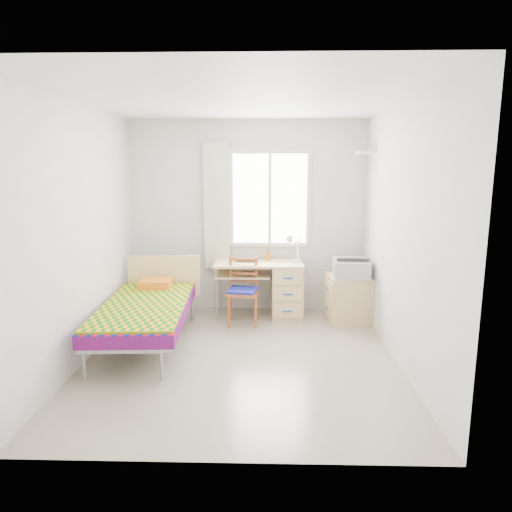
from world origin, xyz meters
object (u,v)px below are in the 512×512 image
(desk, at_px, (282,287))
(cabinet, at_px, (349,299))
(printer, at_px, (351,267))
(chair, at_px, (244,286))
(bed, at_px, (147,308))

(desk, xyz_separation_m, cabinet, (0.87, -0.23, -0.09))
(printer, bearing_deg, chair, -173.95)
(desk, bearing_deg, printer, -16.26)
(chair, bearing_deg, printer, 13.08)
(cabinet, xyz_separation_m, printer, (0.00, 0.00, 0.42))
(desk, distance_m, printer, 0.95)
(desk, relative_size, printer, 2.23)
(chair, distance_m, printer, 1.38)
(chair, height_order, printer, chair)
(bed, height_order, desk, bed)
(bed, relative_size, chair, 2.34)
(cabinet, bearing_deg, printer, 40.15)
(chair, bearing_deg, bed, -135.52)
(printer, bearing_deg, bed, -158.82)
(desk, height_order, chair, chair)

